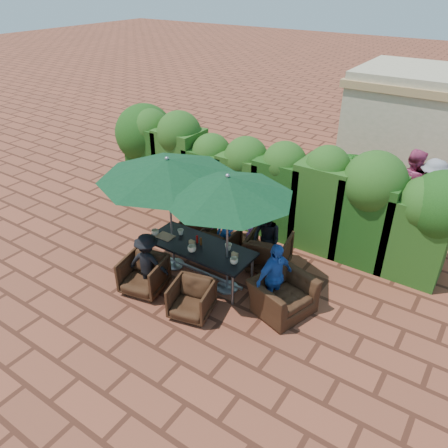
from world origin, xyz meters
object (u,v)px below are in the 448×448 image
Objects in this scene: umbrella_left at (167,169)px; chair_near_right at (191,298)px; chair_far_mid at (220,241)px; chair_near_left at (144,273)px; chair_far_left at (198,229)px; chair_far_right at (268,250)px; dining_table at (200,249)px; chair_end_right at (283,290)px; umbrella_right at (227,187)px.

umbrella_left is 2.44m from chair_near_right.
chair_far_mid is 1.91m from chair_near_left.
chair_far_left is 1.96m from chair_near_left.
chair_near_right is (-0.43, -2.05, -0.07)m from chair_far_right.
umbrella_left is at bearing 179.66° from dining_table.
umbrella_left is 2.09m from chair_far_left.
chair_far_right is (0.97, 1.06, -0.24)m from dining_table.
chair_far_left is at bearing 95.36° from umbrella_left.
chair_near_left reaches higher than chair_near_right.
chair_far_mid is at bearing 83.62° from chair_end_right.
chair_far_mid is at bearing 55.44° from umbrella_left.
chair_near_right is at bearing 144.71° from chair_end_right.
chair_far_right is at bearing 159.72° from chair_far_left.
chair_end_right reaches higher than dining_table.
chair_end_right is (0.88, -1.04, 0.02)m from chair_far_right.
umbrella_right is 2.10m from chair_far_right.
dining_table reaches higher than chair_near_right.
chair_far_mid is at bearing 95.61° from chair_near_right.
chair_far_right is 0.83× the size of chair_end_right.
chair_far_left is (-0.81, 1.00, -0.30)m from dining_table.
chair_near_left is (0.06, -0.96, -1.82)m from umbrella_left.
chair_end_right is (2.57, 0.02, -1.76)m from umbrella_left.
chair_far_left is 0.70m from chair_far_mid.
dining_table is 1.19m from chair_near_left.
chair_far_mid is 1.10m from chair_far_right.
umbrella_left is 3.11m from chair_end_right.
dining_table is at bearing 107.76° from chair_end_right.
umbrella_left is 1.10× the size of umbrella_right.
chair_far_left reaches higher than chair_near_right.
chair_far_left is 1.78m from chair_far_right.
chair_far_right is 1.08× the size of chair_near_left.
umbrella_left is 2.05m from chair_near_left.
umbrella_right reaches higher than chair_far_mid.
umbrella_left is at bearing 107.45° from chair_end_right.
umbrella_left is 3.13× the size of chair_far_right.
chair_far_right is 1.18× the size of chair_near_right.
chair_far_left is 2.40m from chair_near_right.
umbrella_right is 3.09× the size of chair_near_left.
umbrella_right is at bearing -0.73° from umbrella_left.
chair_end_right is at bearing 9.59° from chair_near_left.
umbrella_right is (1.37, -0.02, -0.00)m from umbrella_left.
umbrella_left is 2.59× the size of chair_end_right.
chair_far_left is at bearing -8.38° from chair_far_right.
chair_far_left is 1.02× the size of chair_far_mid.
chair_near_right is at bearing 67.60° from chair_far_right.
umbrella_left is 1.37m from umbrella_right.
chair_far_left is 0.72× the size of chair_end_right.
umbrella_right is 3.34× the size of chair_far_mid.
chair_far_mid is (-0.77, 0.89, -1.84)m from umbrella_right.
chair_near_right is (1.19, -0.03, -0.03)m from chair_near_left.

